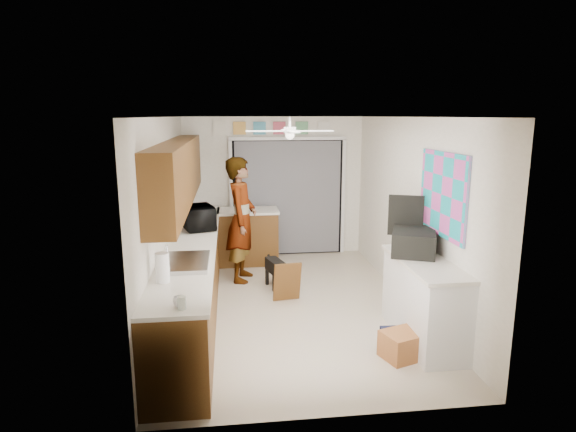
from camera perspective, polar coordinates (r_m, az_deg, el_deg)
name	(u,v)px	position (r m, az deg, el deg)	size (l,w,h in m)	color
floor	(292,305)	(6.63, 0.43, -10.49)	(5.00, 5.00, 0.00)	beige
ceiling	(292,117)	(6.13, 0.46, 11.66)	(5.00, 5.00, 0.00)	white
wall_back	(274,187)	(8.71, -1.68, 3.46)	(3.20, 3.20, 0.00)	white
wall_front	(332,278)	(3.88, 5.23, -7.29)	(3.20, 3.20, 0.00)	white
wall_left	(166,218)	(6.27, -14.22, -0.21)	(5.00, 5.00, 0.00)	white
wall_right	(410,212)	(6.66, 14.23, 0.48)	(5.00, 5.00, 0.00)	white
left_base_cabinets	(193,277)	(6.45, -11.20, -7.12)	(0.60, 4.80, 0.90)	brown
left_countertop	(192,242)	(6.31, -11.28, -3.08)	(0.62, 4.80, 0.04)	white
upper_cabinets	(179,172)	(6.36, -12.82, 5.05)	(0.32, 4.00, 0.80)	brown
sink_basin	(185,263)	(5.34, -12.06, -5.46)	(0.50, 0.76, 0.06)	silver
faucet	(167,255)	(5.34, -14.14, -4.51)	(0.03, 0.03, 0.22)	silver
peninsula_base	(248,237)	(8.35, -4.75, -2.55)	(1.00, 0.60, 0.90)	brown
peninsula_top	(248,211)	(8.25, -4.80, 0.61)	(1.04, 0.64, 0.04)	white
back_opening_recess	(288,198)	(8.74, -0.02, 2.16)	(2.00, 0.06, 2.10)	black
curtain_panel	(288,198)	(8.70, 0.01, 2.12)	(1.90, 0.03, 2.05)	gray
door_trim_left	(231,199)	(8.65, -6.72, 1.98)	(0.06, 0.04, 2.10)	white
door_trim_right	(343,197)	(8.89, 6.55, 2.25)	(0.06, 0.04, 2.10)	white
door_trim_head	(288,138)	(8.60, 0.01, 9.18)	(2.10, 0.04, 0.06)	white
header_frame_0	(240,128)	(8.56, -5.77, 10.31)	(0.22, 0.02, 0.22)	#E8AD4D
header_frame_1	(260,128)	(8.57, -3.39, 10.35)	(0.22, 0.02, 0.22)	#469BBB
header_frame_2	(279,128)	(8.60, -1.03, 10.38)	(0.22, 0.02, 0.22)	#CD4D64
header_frame_3	(302,128)	(8.65, 1.65, 10.38)	(0.22, 0.02, 0.22)	#5CA170
header_frame_4	(324,128)	(8.72, 4.30, 10.37)	(0.22, 0.02, 0.22)	silver
route66_sign	(219,128)	(8.56, -8.15, 10.26)	(0.22, 0.02, 0.26)	silver
right_counter_base	(424,303)	(5.72, 15.79, -9.84)	(0.50, 1.40, 0.90)	white
right_counter_top	(425,263)	(5.56, 15.97, -5.34)	(0.54, 1.44, 0.04)	white
abstract_painting	(443,194)	(5.68, 17.85, 2.46)	(0.03, 1.15, 0.95)	#DB50B3
ceiling_fan	(290,131)	(6.34, 0.22, 10.04)	(1.14, 1.14, 0.24)	white
microwave	(199,217)	(6.92, -10.55, -0.17)	(0.59, 0.40, 0.33)	black
cup	(180,302)	(4.21, -12.71, -9.87)	(0.11, 0.11, 0.09)	white
jar_b	(182,303)	(4.15, -12.48, -10.03)	(0.07, 0.07, 0.11)	silver
paper_towel_roll	(162,268)	(4.80, -14.66, -5.93)	(0.13, 0.13, 0.29)	white
suitcase	(414,242)	(5.80, 14.66, -2.96)	(0.48, 0.64, 0.27)	black
suitcase_rim	(413,251)	(5.83, 14.60, -4.00)	(0.44, 0.58, 0.02)	yellow
suitcase_lid	(406,216)	(6.00, 13.78, 0.04)	(0.42, 0.03, 0.50)	black
cardboard_box	(404,345)	(5.41, 13.61, -14.60)	(0.46, 0.34, 0.28)	#9D5831
navy_crate	(401,342)	(5.50, 13.24, -14.37)	(0.40, 0.33, 0.24)	#141832
cabinet_door_panel	(287,282)	(6.65, -0.10, -7.82)	(0.38, 0.03, 0.57)	brown
man	(241,220)	(7.38, -5.54, -0.43)	(0.70, 0.46, 1.91)	white
dog	(275,272)	(7.20, -1.52, -6.63)	(0.26, 0.61, 0.48)	black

